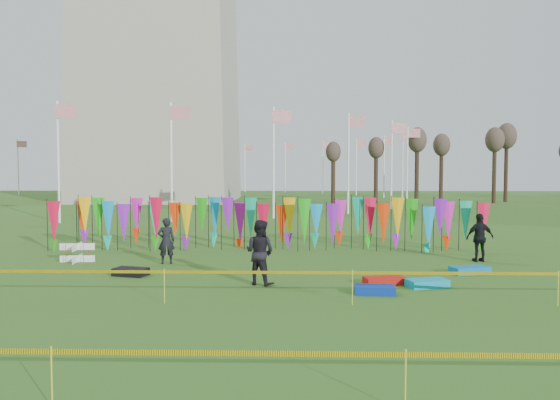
{
  "coord_description": "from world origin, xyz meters",
  "views": [
    {
      "loc": [
        1.51,
        -15.44,
        3.39
      ],
      "look_at": [
        0.94,
        6.0,
        2.26
      ],
      "focal_mm": 35.0,
      "sensor_mm": 36.0,
      "label": 1
    }
  ],
  "objects_px": {
    "box_kite": "(77,253)",
    "kite_bag_black": "(131,272)",
    "person_left": "(166,241)",
    "person_right": "(480,238)",
    "kite_bag_teal": "(470,270)",
    "kite_bag_turquoise": "(427,283)",
    "person_mid": "(260,252)",
    "kite_bag_blue": "(375,290)",
    "kite_bag_red": "(384,281)"
  },
  "relations": [
    {
      "from": "box_kite",
      "to": "kite_bag_black",
      "type": "xyz_separation_m",
      "value": [
        2.76,
        -2.5,
        -0.24
      ]
    },
    {
      "from": "box_kite",
      "to": "person_left",
      "type": "relative_size",
      "value": 0.43
    },
    {
      "from": "person_right",
      "to": "kite_bag_teal",
      "type": "height_order",
      "value": "person_right"
    },
    {
      "from": "kite_bag_turquoise",
      "to": "person_mid",
      "type": "bearing_deg",
      "value": 176.78
    },
    {
      "from": "kite_bag_turquoise",
      "to": "kite_bag_black",
      "type": "xyz_separation_m",
      "value": [
        -9.22,
        1.54,
        0.01
      ]
    },
    {
      "from": "person_mid",
      "to": "kite_bag_black",
      "type": "bearing_deg",
      "value": 10.36
    },
    {
      "from": "person_left",
      "to": "kite_bag_blue",
      "type": "xyz_separation_m",
      "value": [
        6.93,
        -4.79,
        -0.73
      ]
    },
    {
      "from": "person_mid",
      "to": "kite_bag_blue",
      "type": "bearing_deg",
      "value": -173.4
    },
    {
      "from": "person_right",
      "to": "kite_bag_black",
      "type": "bearing_deg",
      "value": 5.42
    },
    {
      "from": "person_left",
      "to": "kite_bag_red",
      "type": "bearing_deg",
      "value": 140.08
    },
    {
      "from": "person_left",
      "to": "kite_bag_red",
      "type": "height_order",
      "value": "person_left"
    },
    {
      "from": "box_kite",
      "to": "person_mid",
      "type": "xyz_separation_m",
      "value": [
        7.05,
        -3.76,
        0.61
      ]
    },
    {
      "from": "kite_bag_red",
      "to": "person_right",
      "type": "bearing_deg",
      "value": 44.98
    },
    {
      "from": "kite_bag_teal",
      "to": "box_kite",
      "type": "bearing_deg",
      "value": 172.31
    },
    {
      "from": "box_kite",
      "to": "kite_bag_turquoise",
      "type": "relative_size",
      "value": 0.62
    },
    {
      "from": "kite_bag_black",
      "to": "kite_bag_teal",
      "type": "bearing_deg",
      "value": 3.18
    },
    {
      "from": "person_left",
      "to": "person_right",
      "type": "bearing_deg",
      "value": 169.02
    },
    {
      "from": "kite_bag_blue",
      "to": "kite_bag_teal",
      "type": "distance_m",
      "value": 4.74
    },
    {
      "from": "box_kite",
      "to": "person_mid",
      "type": "height_order",
      "value": "person_mid"
    },
    {
      "from": "person_right",
      "to": "kite_bag_turquoise",
      "type": "distance_m",
      "value": 5.61
    },
    {
      "from": "person_left",
      "to": "kite_bag_teal",
      "type": "relative_size",
      "value": 1.35
    },
    {
      "from": "person_mid",
      "to": "kite_bag_red",
      "type": "xyz_separation_m",
      "value": [
        3.74,
        0.1,
        -0.86
      ]
    },
    {
      "from": "person_left",
      "to": "person_right",
      "type": "distance_m",
      "value": 11.7
    },
    {
      "from": "person_mid",
      "to": "kite_bag_turquoise",
      "type": "height_order",
      "value": "person_mid"
    },
    {
      "from": "person_right",
      "to": "kite_bag_turquoise",
      "type": "bearing_deg",
      "value": 47.77
    },
    {
      "from": "person_right",
      "to": "kite_bag_teal",
      "type": "bearing_deg",
      "value": 56.39
    },
    {
      "from": "person_left",
      "to": "kite_bag_blue",
      "type": "bearing_deg",
      "value": 130.65
    },
    {
      "from": "person_left",
      "to": "kite_bag_black",
      "type": "bearing_deg",
      "value": 60.39
    },
    {
      "from": "person_right",
      "to": "kite_bag_teal",
      "type": "distance_m",
      "value": 2.83
    },
    {
      "from": "box_kite",
      "to": "person_right",
      "type": "height_order",
      "value": "person_right"
    },
    {
      "from": "kite_bag_blue",
      "to": "box_kite",
      "type": "bearing_deg",
      "value": 154.3
    },
    {
      "from": "kite_bag_teal",
      "to": "person_right",
      "type": "bearing_deg",
      "value": 65.05
    },
    {
      "from": "kite_bag_teal",
      "to": "person_left",
      "type": "bearing_deg",
      "value": 170.79
    },
    {
      "from": "kite_bag_blue",
      "to": "kite_bag_red",
      "type": "height_order",
      "value": "kite_bag_blue"
    },
    {
      "from": "box_kite",
      "to": "kite_bag_turquoise",
      "type": "height_order",
      "value": "box_kite"
    },
    {
      "from": "box_kite",
      "to": "person_left",
      "type": "height_order",
      "value": "person_left"
    },
    {
      "from": "box_kite",
      "to": "kite_bag_teal",
      "type": "distance_m",
      "value": 14.03
    },
    {
      "from": "person_mid",
      "to": "kite_bag_black",
      "type": "distance_m",
      "value": 4.55
    },
    {
      "from": "kite_bag_black",
      "to": "person_right",
      "type": "bearing_deg",
      "value": 14.08
    },
    {
      "from": "person_right",
      "to": "kite_bag_blue",
      "type": "relative_size",
      "value": 1.65
    },
    {
      "from": "person_mid",
      "to": "kite_bag_turquoise",
      "type": "relative_size",
      "value": 1.66
    },
    {
      "from": "kite_bag_red",
      "to": "kite_bag_teal",
      "type": "relative_size",
      "value": 0.97
    },
    {
      "from": "kite_bag_turquoise",
      "to": "box_kite",
      "type": "bearing_deg",
      "value": 161.36
    },
    {
      "from": "person_left",
      "to": "kite_bag_turquoise",
      "type": "relative_size",
      "value": 1.44
    },
    {
      "from": "kite_bag_turquoise",
      "to": "kite_bag_blue",
      "type": "xyz_separation_m",
      "value": [
        -1.67,
        -0.92,
        -0.0
      ]
    },
    {
      "from": "box_kite",
      "to": "person_right",
      "type": "xyz_separation_m",
      "value": [
        15.05,
        0.59,
        0.54
      ]
    },
    {
      "from": "box_kite",
      "to": "kite_bag_red",
      "type": "relative_size",
      "value": 0.6
    },
    {
      "from": "person_mid",
      "to": "kite_bag_blue",
      "type": "distance_m",
      "value": 3.58
    },
    {
      "from": "kite_bag_turquoise",
      "to": "person_left",
      "type": "bearing_deg",
      "value": 155.77
    },
    {
      "from": "kite_bag_red",
      "to": "kite_bag_black",
      "type": "bearing_deg",
      "value": 171.73
    }
  ]
}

